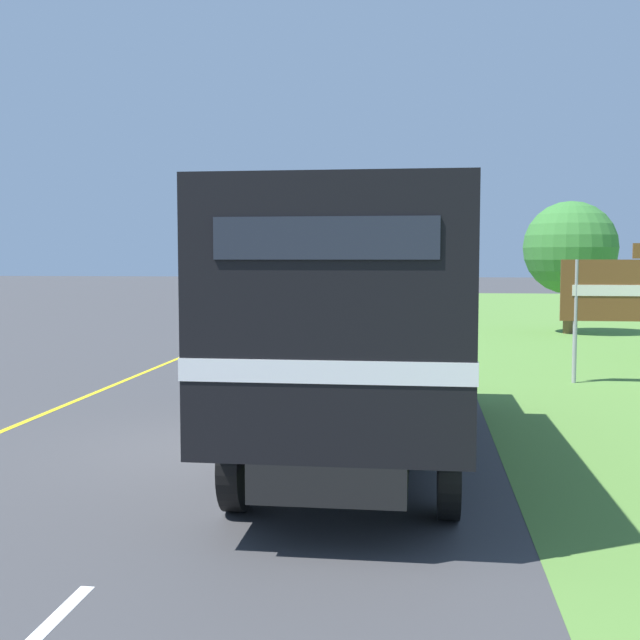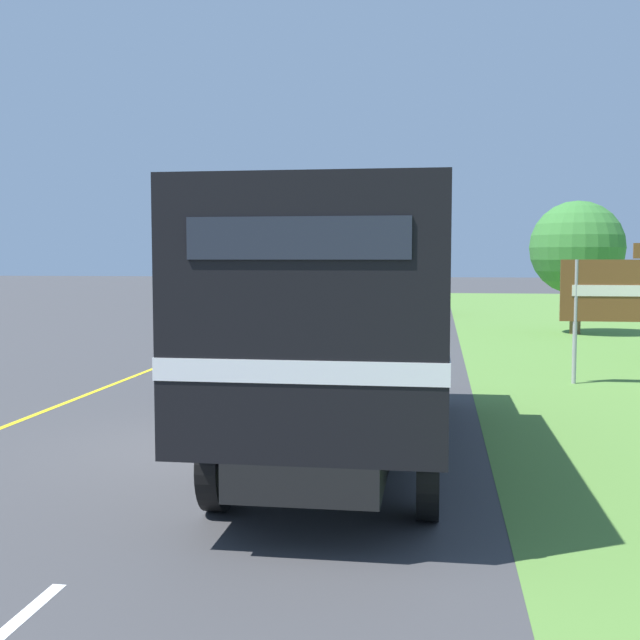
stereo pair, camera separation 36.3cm
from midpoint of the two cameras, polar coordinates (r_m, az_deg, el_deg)
name	(u,v)px [view 2 (the right image)]	position (r m, az deg, el deg)	size (l,w,h in m)	color
ground_plane	(220,446)	(11.46, -6.22, -8.92)	(200.00, 200.00, 0.00)	#3D3D3F
edge_line_yellow	(248,332)	(28.82, -4.75, -0.83)	(0.12, 65.90, 0.01)	yellow
centre_dash_near	(229,439)	(11.90, -5.65, -8.40)	(0.12, 2.60, 0.01)	white
centre_dash_mid_a	(303,374)	(18.27, -0.62, -3.87)	(0.12, 2.60, 0.01)	white
centre_dash_mid_b	(339,344)	(24.76, 1.77, -1.68)	(0.12, 2.60, 0.01)	white
centre_dash_far	(360,326)	(31.29, 3.16, -0.41)	(0.12, 2.60, 0.01)	white
centre_dash_farthest	(373,314)	(37.85, 4.07, 0.43)	(0.12, 2.60, 0.01)	white
horse_trailer_truck	(348,313)	(10.61, 3.02, 0.48)	(2.56, 8.32, 3.38)	black
lead_car_white	(292,310)	(26.45, -1.59, 0.73)	(1.80, 4.43, 1.84)	black
lead_car_black_ahead	(414,295)	(37.99, 6.99, 1.78)	(1.80, 3.92, 1.76)	black
lead_car_white_ahead	(365,284)	(51.08, 3.39, 2.60)	(1.80, 3.93, 2.02)	black
highway_sign	(615,294)	(17.77, 20.79, 1.72)	(2.12, 0.09, 2.95)	#9E9EA3
roadside_tree_mid	(577,248)	(29.20, 18.14, 4.89)	(3.23, 3.23, 4.61)	brown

